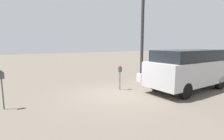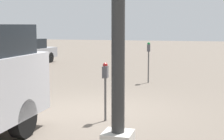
# 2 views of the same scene
# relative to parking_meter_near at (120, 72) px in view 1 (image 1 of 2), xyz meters

# --- Properties ---
(ground_plane) EXTENTS (80.00, 80.00, 0.00)m
(ground_plane) POSITION_rel_parking_meter_near_xyz_m (-0.72, -0.52, -0.97)
(ground_plane) COLOR #60564C
(parking_meter_near) EXTENTS (0.21, 0.13, 1.32)m
(parking_meter_near) POSITION_rel_parking_meter_near_xyz_m (0.00, 0.00, 0.00)
(parking_meter_near) COLOR #4C4C4C
(parking_meter_near) RESTS_ON ground
(parking_meter_far) EXTENTS (0.21, 0.13, 1.51)m
(parking_meter_far) POSITION_rel_parking_meter_near_xyz_m (-5.38, 0.05, 0.14)
(parking_meter_far) COLOR #4C4C4C
(parking_meter_far) RESTS_ON ground
(lamp_post) EXTENTS (0.44, 0.44, 6.03)m
(lamp_post) POSITION_rel_parking_meter_near_xyz_m (2.39, 0.92, 1.31)
(lamp_post) COLOR beige
(lamp_post) RESTS_ON ground
(parked_van) EXTENTS (5.13, 2.04, 2.16)m
(parked_van) POSITION_rel_parking_meter_near_xyz_m (3.10, -2.02, 0.21)
(parked_van) COLOR #B2B2B7
(parked_van) RESTS_ON ground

